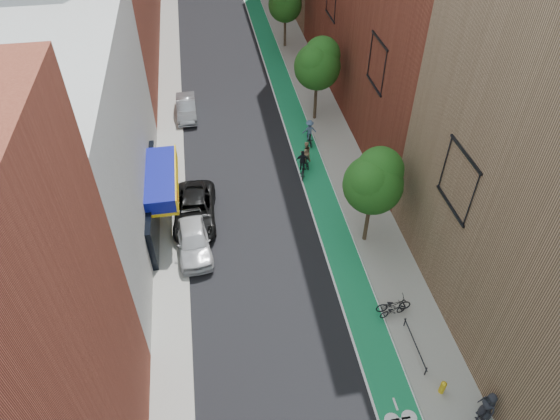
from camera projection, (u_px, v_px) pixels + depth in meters
name	position (u px, v px, depth m)	size (l,w,h in m)	color
ground	(308.00, 412.00, 22.38)	(160.00, 160.00, 0.00)	black
bike_lane	(291.00, 108.00, 41.90)	(2.00, 68.00, 0.01)	#167D4E
sidewalk_left	(170.00, 118.00, 40.62)	(2.00, 68.00, 0.15)	gray
sidewalk_right	(320.00, 105.00, 42.16)	(3.00, 68.00, 0.15)	gray
building_left_white	(62.00, 148.00, 27.26)	(8.00, 20.00, 12.00)	silver
tree_near	(374.00, 180.00, 27.28)	(3.40, 3.36, 6.42)	#332619
tree_mid	(318.00, 63.00, 37.38)	(3.55, 3.53, 6.74)	#332619
tree_far	(286.00, 2.00, 47.89)	(3.30, 3.25, 6.21)	#332619
parked_car_white	(193.00, 239.00, 29.32)	(1.94, 4.81, 1.64)	silver
parked_car_black	(195.00, 211.00, 31.24)	(2.55, 5.53, 1.54)	black
parked_car_silver	(186.00, 108.00, 40.60)	(1.52, 4.35, 1.43)	gray
cyclist_lane_near	(306.00, 156.00, 35.43)	(0.85, 1.51, 1.97)	black
cyclist_lane_mid	(303.00, 166.00, 34.79)	(1.07, 2.02, 1.92)	black
cyclist_lane_far	(309.00, 133.00, 37.51)	(1.06, 1.65, 1.98)	black
parked_bike_near	(393.00, 310.00, 25.85)	(0.53, 1.51, 0.79)	black
parked_bike_mid	(479.00, 419.00, 21.52)	(0.44, 1.55, 0.93)	black
parked_bike_far	(394.00, 304.00, 26.01)	(0.66, 1.88, 0.99)	black
pedestrian	(488.00, 406.00, 21.54)	(0.84, 0.55, 1.72)	black
fire_hydrant	(443.00, 387.00, 22.66)	(0.28, 0.28, 0.81)	gold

